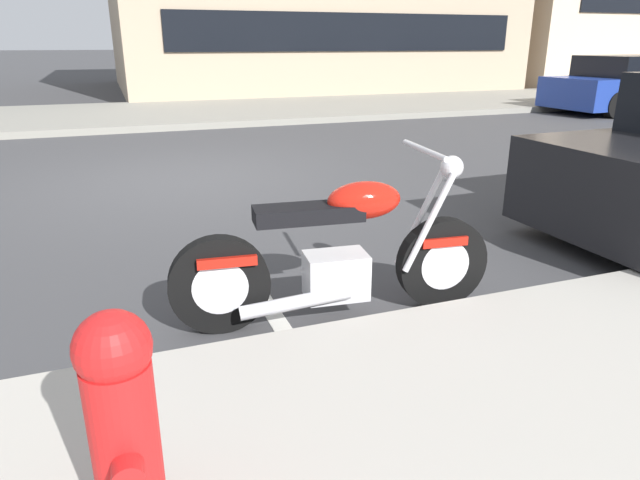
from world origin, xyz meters
TOP-DOWN VIEW (x-y plane):
  - ground_plane at (0.00, 0.00)m, footprint 260.00×260.00m
  - sidewalk_far_curb at (12.00, 7.01)m, footprint 120.00×5.00m
  - parking_stall_stripe at (0.00, -3.91)m, footprint 0.12×2.20m
  - parked_motorcycle at (0.40, -4.30)m, footprint 2.13×0.62m
  - car_opposite_curb at (11.85, 3.87)m, footprint 4.61×2.12m
  - fire_hydrant at (-0.96, -5.80)m, footprint 0.24×0.36m

SIDE VIEW (x-z plane):
  - ground_plane at x=0.00m, z-range 0.00..0.00m
  - parking_stall_stripe at x=0.00m, z-range 0.00..0.01m
  - sidewalk_far_curb at x=12.00m, z-range 0.00..0.14m
  - parked_motorcycle at x=0.40m, z-range -0.13..0.98m
  - fire_hydrant at x=-0.96m, z-range 0.16..1.00m
  - car_opposite_curb at x=11.85m, z-range -0.03..1.37m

